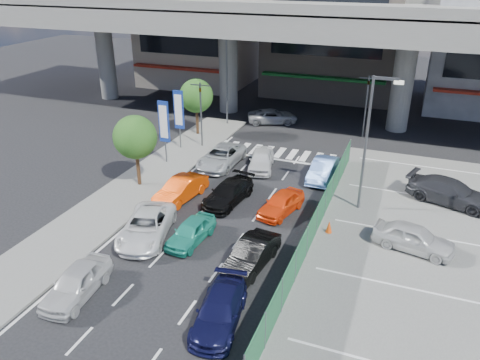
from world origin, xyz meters
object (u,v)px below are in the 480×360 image
at_px(traffic_light_left, 201,99).
at_px(van_white_back_left, 76,283).
at_px(signboard_near, 164,123).
at_px(tree_near, 135,137).
at_px(kei_truck_front_right, 323,170).
at_px(parked_sedan_dgrey, 450,192).
at_px(sedan_white_mid_left, 146,226).
at_px(taxi_orange_left, 181,189).
at_px(street_lamp_right, 370,134).
at_px(wagon_silver_front_left, 221,157).
at_px(street_lamp_left, 229,72).
at_px(parked_sedan_white, 414,238).
at_px(traffic_light_right, 368,91).
at_px(hatch_black_mid_right, 251,255).
at_px(tree_far, 196,96).
at_px(traffic_cone, 329,227).
at_px(sedan_white_front_mid, 261,160).
at_px(sedan_black_mid, 228,193).
at_px(minivan_navy_back, 220,311).
at_px(taxi_teal_mid, 191,231).
at_px(taxi_orange_right, 281,203).
at_px(signboard_far, 179,111).
at_px(crossing_wagon_silver, 273,116).

relative_size(traffic_light_left, van_white_back_left, 1.30).
relative_size(signboard_near, van_white_back_left, 1.18).
relative_size(traffic_light_left, tree_near, 1.08).
height_order(kei_truck_front_right, parked_sedan_dgrey, parked_sedan_dgrey).
bearing_deg(tree_near, parked_sedan_dgrey, 13.52).
xyz_separation_m(sedan_white_mid_left, taxi_orange_left, (-0.36, 4.63, 0.00)).
distance_m(street_lamp_right, wagon_silver_front_left, 11.60).
distance_m(traffic_light_left, street_lamp_left, 6.06).
xyz_separation_m(street_lamp_right, street_lamp_left, (-13.50, 12.00, 0.00)).
relative_size(street_lamp_right, parked_sedan_white, 1.97).
bearing_deg(traffic_light_left, traffic_light_right, 30.89).
xyz_separation_m(traffic_light_right, hatch_black_mid_right, (-2.49, -20.91, -3.26)).
distance_m(traffic_light_right, street_lamp_left, 11.90).
xyz_separation_m(traffic_light_right, street_lamp_left, (-11.83, -1.00, 0.83)).
height_order(street_lamp_right, sedan_white_mid_left, street_lamp_right).
distance_m(tree_far, traffic_cone, 18.45).
xyz_separation_m(tree_near, wagon_silver_front_left, (3.74, 5.03, -2.70)).
bearing_deg(kei_truck_front_right, wagon_silver_front_left, -175.58).
distance_m(street_lamp_right, signboard_near, 14.61).
xyz_separation_m(street_lamp_right, sedan_white_front_mid, (-7.54, 3.54, -4.08)).
bearing_deg(parked_sedan_dgrey, traffic_light_right, 50.33).
xyz_separation_m(van_white_back_left, traffic_cone, (9.35, 9.24, -0.28)).
height_order(taxi_orange_left, wagon_silver_front_left, same).
distance_m(sedan_white_front_mid, parked_sedan_white, 12.78).
bearing_deg(sedan_black_mid, taxi_orange_left, -159.08).
height_order(signboard_near, minivan_navy_back, signboard_near).
xyz_separation_m(traffic_light_right, sedan_white_mid_left, (-8.63, -20.43, -3.25)).
bearing_deg(sedan_white_mid_left, hatch_black_mid_right, -19.42).
relative_size(taxi_teal_mid, wagon_silver_front_left, 0.72).
bearing_deg(parked_sedan_white, sedan_white_mid_left, 118.16).
bearing_deg(wagon_silver_front_left, tree_near, -125.35).
height_order(taxi_orange_left, taxi_orange_right, taxi_orange_left).
bearing_deg(street_lamp_left, minivan_navy_back, -68.57).
xyz_separation_m(sedan_white_front_mid, parked_sedan_dgrey, (12.44, -0.95, 0.11)).
bearing_deg(tree_near, wagon_silver_front_left, 53.31).
xyz_separation_m(tree_near, van_white_back_left, (3.55, -10.73, -2.70)).
distance_m(minivan_navy_back, taxi_orange_left, 11.37).
distance_m(traffic_light_right, taxi_orange_right, 15.80).
bearing_deg(hatch_black_mid_right, van_white_back_left, -136.82).
xyz_separation_m(street_lamp_left, signboard_far, (-1.27, -7.01, -1.71)).
relative_size(street_lamp_right, taxi_orange_right, 2.16).
bearing_deg(tree_near, parked_sedan_white, -5.30).
xyz_separation_m(street_lamp_right, signboard_near, (-14.37, 1.99, -1.71)).
bearing_deg(parked_sedan_white, street_lamp_right, 52.55).
height_order(street_lamp_left, taxi_teal_mid, street_lamp_left).
bearing_deg(traffic_cone, taxi_orange_right, 157.70).
height_order(traffic_light_left, traffic_light_right, same).
height_order(street_lamp_right, tree_near, street_lamp_right).
distance_m(van_white_back_left, crossing_wagon_silver, 26.65).
height_order(minivan_navy_back, sedan_black_mid, sedan_black_mid).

